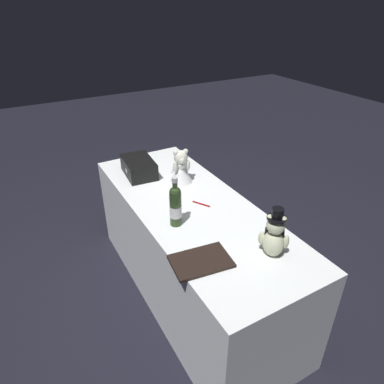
% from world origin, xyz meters
% --- Properties ---
extents(ground_plane, '(12.00, 12.00, 0.00)m').
position_xyz_m(ground_plane, '(0.00, 0.00, 0.00)').
color(ground_plane, black).
extents(reception_table, '(1.88, 0.72, 0.76)m').
position_xyz_m(reception_table, '(0.00, 0.00, 0.38)').
color(reception_table, white).
rests_on(reception_table, ground_plane).
extents(teddy_bear_groom, '(0.15, 0.15, 0.29)m').
position_xyz_m(teddy_bear_groom, '(0.63, 0.14, 0.88)').
color(teddy_bear_groom, beige).
rests_on(teddy_bear_groom, reception_table).
extents(teddy_bear_bride, '(0.22, 0.18, 0.25)m').
position_xyz_m(teddy_bear_bride, '(-0.34, 0.10, 0.88)').
color(teddy_bear_bride, white).
rests_on(teddy_bear_bride, reception_table).
extents(champagne_bottle, '(0.07, 0.07, 0.32)m').
position_xyz_m(champagne_bottle, '(0.14, -0.19, 0.90)').
color(champagne_bottle, '#2B4120').
rests_on(champagne_bottle, reception_table).
extents(signing_pen, '(0.12, 0.08, 0.01)m').
position_xyz_m(signing_pen, '(0.03, 0.06, 0.77)').
color(signing_pen, maroon).
rests_on(signing_pen, reception_table).
extents(gift_case_black, '(0.34, 0.23, 0.13)m').
position_xyz_m(gift_case_black, '(-0.58, -0.13, 0.83)').
color(gift_case_black, black).
rests_on(gift_case_black, reception_table).
extents(guestbook, '(0.24, 0.33, 0.02)m').
position_xyz_m(guestbook, '(0.51, -0.23, 0.77)').
color(guestbook, black).
rests_on(guestbook, reception_table).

